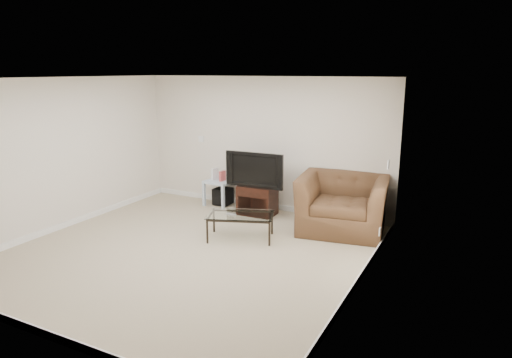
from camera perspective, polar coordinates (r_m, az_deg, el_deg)
The scene contains 18 objects.
floor at distance 6.88m, azimuth -8.38°, elevation -8.97°, with size 5.00×5.00×0.00m, color tan.
ceiling at distance 6.36m, azimuth -9.16°, elevation 12.34°, with size 5.00×5.00×0.00m, color white.
wall_back at distance 8.62m, azimuth 0.95°, elevation 4.41°, with size 5.00×0.02×2.50m, color silver.
wall_left at distance 8.20m, azimuth -23.14°, elevation 2.85°, with size 0.02×5.00×2.50m, color silver.
wall_right at distance 5.47m, azimuth 13.10°, elevation -1.26°, with size 0.02×5.00×2.50m, color silver.
plate_back at distance 9.30m, azimuth -6.88°, elevation 4.98°, with size 0.12×0.02×0.12m, color white.
plate_right_switch at distance 7.00m, azimuth 16.21°, elevation 1.75°, with size 0.02×0.09×0.13m, color white.
plate_right_outlet at distance 6.97m, azimuth 15.22°, elevation -6.37°, with size 0.02×0.08×0.12m, color white.
tv_stand at distance 8.40m, azimuth 0.17°, elevation -2.65°, with size 0.66×0.46×0.55m, color black, non-canonical shape.
dvd_player at distance 8.32m, azimuth 0.06°, elevation -1.50°, with size 0.36×0.25×0.05m, color black.
television at distance 8.23m, azimuth 0.09°, elevation 1.28°, with size 1.03×0.21×0.64m, color black.
side_table at distance 9.03m, azimuth -4.42°, elevation -1.69°, with size 0.52×0.52×0.50m, color silver, non-canonical shape.
subwoofer at distance 9.05m, azimuth -4.17°, elevation -2.14°, with size 0.32×0.32×0.32m, color black.
game_console at distance 9.00m, azimuth -5.17°, elevation 0.64°, with size 0.05×0.17×0.23m, color white.
game_case at distance 8.89m, azimuth -4.22°, elevation 0.39°, with size 0.05×0.15×0.20m, color #CC4C4C.
recliner at distance 7.61m, azimuth 10.84°, elevation -1.90°, with size 1.42×0.92×1.24m, color #483A21.
coffee_table at distance 7.24m, azimuth -1.95°, elevation -5.95°, with size 1.03×0.58×0.40m, color black, non-canonical shape.
remote at distance 7.15m, azimuth -3.13°, elevation -4.41°, with size 0.16×0.04×0.02m, color #B2B2B7.
Camera 1 is at (3.73, -5.15, 2.61)m, focal length 32.00 mm.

